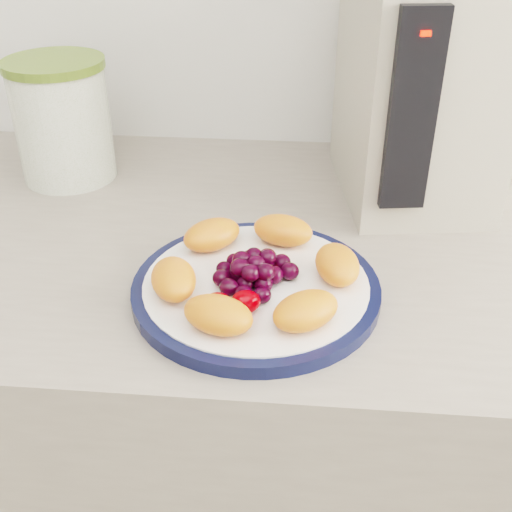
{
  "coord_description": "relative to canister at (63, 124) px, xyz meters",
  "views": [
    {
      "loc": [
        0.06,
        0.5,
        1.31
      ],
      "look_at": [
        0.01,
        1.06,
        0.95
      ],
      "focal_mm": 45.0,
      "sensor_mm": 36.0,
      "label": 1
    }
  ],
  "objects": [
    {
      "name": "counter",
      "position": [
        0.29,
        -0.14,
        -0.53
      ],
      "size": [
        3.5,
        0.6,
        0.9
      ],
      "primitive_type": "cube",
      "color": "gray",
      "rests_on": "floor"
    },
    {
      "name": "appliance_panel",
      "position": [
        0.46,
        -0.14,
        0.08
      ],
      "size": [
        0.06,
        0.03,
        0.23
      ],
      "primitive_type": "cube",
      "rotation": [
        0.0,
        0.0,
        0.14
      ],
      "color": "black",
      "rests_on": "appliance_body"
    },
    {
      "name": "canister_lid",
      "position": [
        0.0,
        0.0,
        0.09
      ],
      "size": [
        0.17,
        0.17,
        0.01
      ],
      "primitive_type": "cylinder",
      "rotation": [
        0.0,
        0.0,
        0.3
      ],
      "color": "#596D2A",
      "rests_on": "canister"
    },
    {
      "name": "appliance_led",
      "position": [
        0.46,
        -0.15,
        0.17
      ],
      "size": [
        0.01,
        0.01,
        0.01
      ],
      "primitive_type": "cube",
      "rotation": [
        0.0,
        0.0,
        0.14
      ],
      "color": "#FF0C05",
      "rests_on": "appliance_panel"
    },
    {
      "name": "canister",
      "position": [
        0.0,
        0.0,
        0.0
      ],
      "size": [
        0.17,
        0.17,
        0.16
      ],
      "primitive_type": "cylinder",
      "rotation": [
        0.0,
        0.0,
        0.3
      ],
      "color": "#4C611F",
      "rests_on": "counter"
    },
    {
      "name": "appliance_body",
      "position": [
        0.49,
        -0.0,
        0.08
      ],
      "size": [
        0.21,
        0.27,
        0.31
      ],
      "primitive_type": "cube",
      "rotation": [
        0.0,
        0.0,
        0.14
      ],
      "color": "#ABA291",
      "rests_on": "counter"
    },
    {
      "name": "plate_rim",
      "position": [
        0.3,
        -0.28,
        -0.07
      ],
      "size": [
        0.27,
        0.27,
        0.01
      ],
      "primitive_type": "cylinder",
      "color": "#0E1435",
      "rests_on": "counter"
    },
    {
      "name": "fruit_plate",
      "position": [
        0.3,
        -0.28,
        -0.05
      ],
      "size": [
        0.23,
        0.23,
        0.03
      ],
      "color": "orange",
      "rests_on": "plate_face"
    },
    {
      "name": "plate_face",
      "position": [
        0.3,
        -0.28,
        -0.07
      ],
      "size": [
        0.24,
        0.24,
        0.02
      ],
      "primitive_type": "cylinder",
      "color": "white",
      "rests_on": "counter"
    },
    {
      "name": "cabinet_face",
      "position": [
        0.29,
        -0.14,
        -0.56
      ],
      "size": [
        3.48,
        0.58,
        0.84
      ],
      "primitive_type": "cube",
      "color": "#7E6149",
      "rests_on": "floor"
    }
  ]
}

